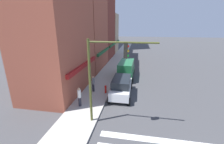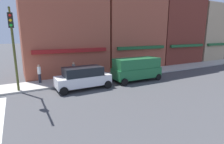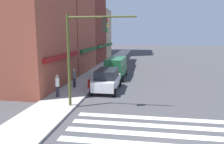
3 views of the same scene
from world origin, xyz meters
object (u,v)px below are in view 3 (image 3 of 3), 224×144
Objects in this scene: pedestrian_grey_coat at (74,77)px; fire_hydrant at (89,83)px; traffic_signal at (83,45)px; van_green at (116,67)px; suv_white at (107,79)px; pedestrian_white_shirt at (57,85)px.

fire_hydrant is at bearing -51.52° from pedestrian_grey_coat.
traffic_signal is 6.54m from pedestrian_grey_coat.
van_green is 6.07m from fire_hydrant.
traffic_signal reaches higher than suv_white.
pedestrian_white_shirt is at bearing 132.99° from suv_white.
pedestrian_grey_coat is at bearing 152.78° from van_green.
suv_white is at bearing 129.02° from pedestrian_white_shirt.
van_green is at bearing 0.09° from suv_white.
pedestrian_white_shirt is (-8.92, 3.39, -0.21)m from van_green.
traffic_signal reaches higher than pedestrian_white_shirt.
fire_hydrant is at bearing 11.67° from traffic_signal.
traffic_signal is 7.48× the size of fire_hydrant.
suv_white is at bearing -7.57° from traffic_signal.
van_green is (10.79, -0.67, -3.00)m from traffic_signal.
pedestrian_white_shirt is at bearing 151.61° from fire_hydrant.
van_green is 2.86× the size of pedestrian_white_shirt.
pedestrian_grey_coat is at bearing 171.31° from pedestrian_white_shirt.
suv_white is 3.12m from pedestrian_grey_coat.
pedestrian_grey_coat is 1.49m from fire_hydrant.
suv_white reaches higher than pedestrian_grey_coat.
pedestrian_white_shirt is at bearing -140.74° from pedestrian_grey_coat.
suv_white reaches higher than fire_hydrant.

